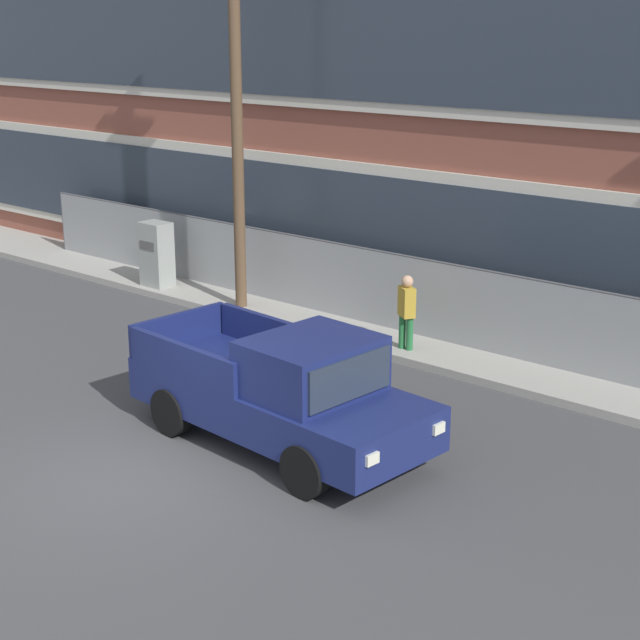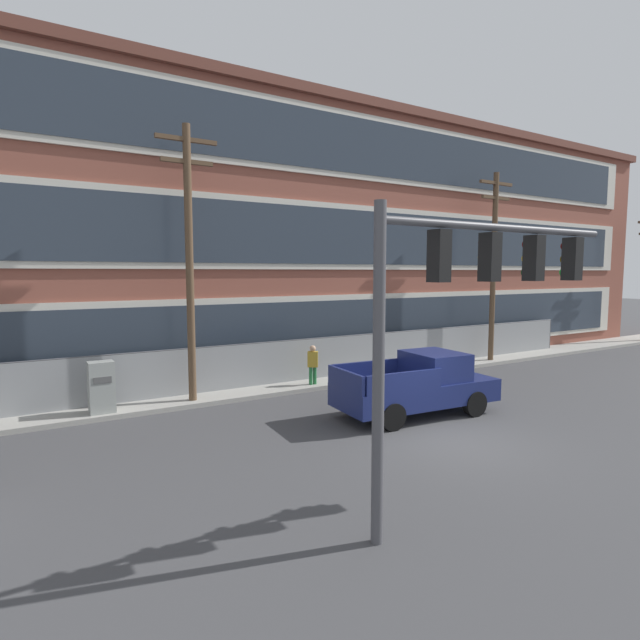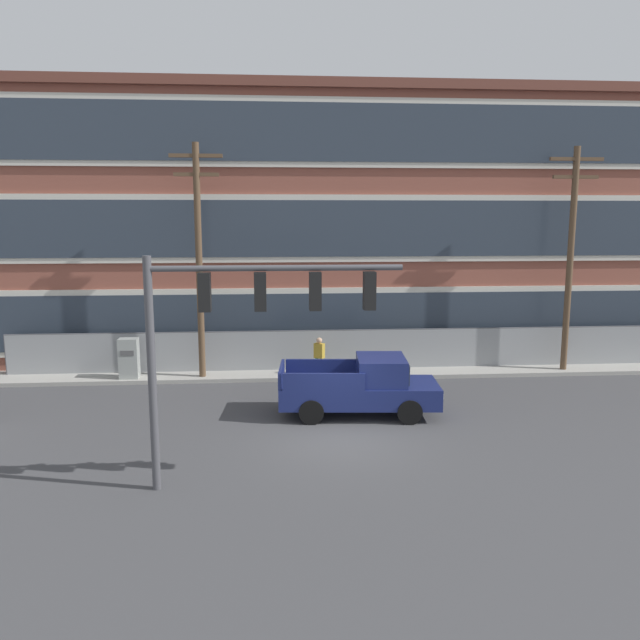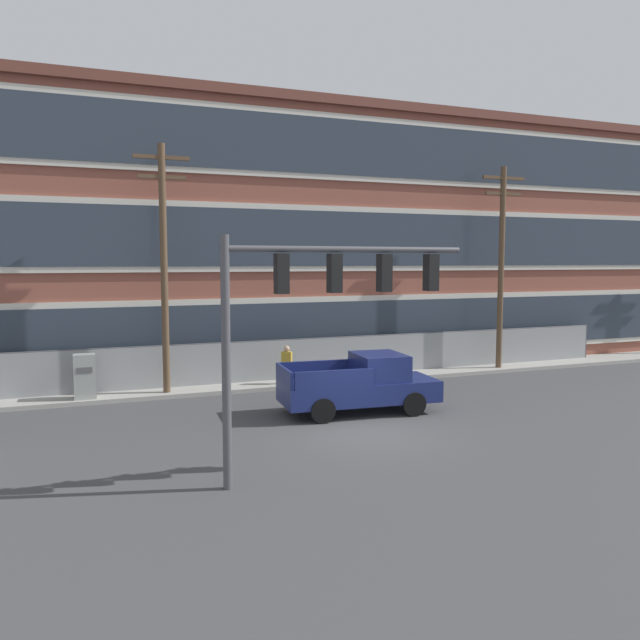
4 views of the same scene
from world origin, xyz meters
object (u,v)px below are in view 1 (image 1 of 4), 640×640
at_px(pickup_truck_navy, 284,392).
at_px(electrical_cabinet, 157,257).
at_px(utility_pole_near_corner, 236,90).
at_px(pedestrian_near_cabinet, 406,310).

distance_m(pickup_truck_navy, electrical_cabinet, 9.90).
xyz_separation_m(pickup_truck_navy, utility_pole_near_corner, (-5.77, 4.89, 4.12)).
relative_size(pickup_truck_navy, electrical_cabinet, 3.05).
bearing_deg(utility_pole_near_corner, electrical_cabinet, -178.95).
height_order(pickup_truck_navy, pedestrian_near_cabinet, pickup_truck_navy).
bearing_deg(utility_pole_near_corner, pedestrian_near_cabinet, -0.82).
height_order(pickup_truck_navy, utility_pole_near_corner, utility_pole_near_corner).
relative_size(pickup_truck_navy, utility_pole_near_corner, 0.58).
bearing_deg(pickup_truck_navy, utility_pole_near_corner, 139.74).
xyz_separation_m(utility_pole_near_corner, pedestrian_near_cabinet, (4.71, -0.07, -4.08)).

